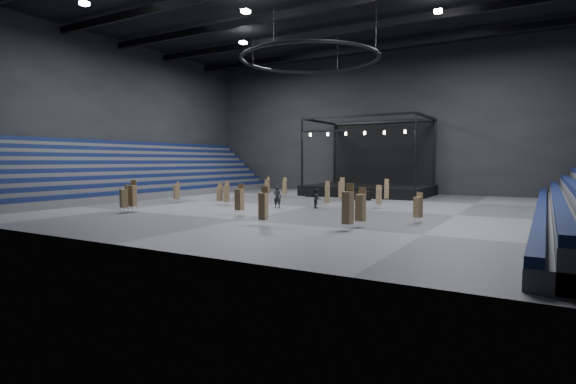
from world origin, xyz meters
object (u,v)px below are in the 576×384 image
Objects in this scene: chair_stack_8 at (124,198)px; man_center at (277,197)px; flight_case_mid at (355,196)px; chair_stack_6 at (177,191)px; stage at (371,183)px; chair_stack_1 at (263,206)px; flight_case_left at (310,194)px; chair_stack_12 at (387,190)px; chair_stack_14 at (220,193)px; chair_stack_15 at (418,207)px; chair_stack_7 at (239,199)px; flight_case_right at (364,196)px; chair_stack_5 at (226,193)px; chair_stack_3 at (285,187)px; chair_stack_4 at (348,207)px; chair_stack_11 at (342,189)px; chair_stack_0 at (267,186)px; chair_stack_13 at (361,207)px; chair_stack_2 at (132,195)px; crew_member at (317,199)px; chair_stack_10 at (379,196)px.

chair_stack_8 is 1.17× the size of man_center.
flight_case_mid is 18.20m from chair_stack_6.
chair_stack_1 is (2.92, -28.22, -0.17)m from stage.
chair_stack_12 reaches higher than flight_case_left.
chair_stack_12 is 16.51m from chair_stack_14.
chair_stack_15 is (11.07, -22.07, -0.37)m from stage.
chair_stack_7 is 8.77m from chair_stack_14.
flight_case_right is 0.57× the size of chair_stack_7.
chair_stack_5 is 0.99× the size of chair_stack_12.
chair_stack_3 is at bearing 162.47° from chair_stack_12.
chair_stack_4 is at bearing -57.79° from flight_case_left.
chair_stack_6 is at bearing -168.98° from chair_stack_15.
chair_stack_4 reaches higher than chair_stack_11.
chair_stack_0 is 25.32m from chair_stack_13.
chair_stack_13 reaches higher than chair_stack_5.
stage is 28.98m from chair_stack_2.
flight_case_mid is 19.63m from chair_stack_13.
chair_stack_5 is 0.95× the size of chair_stack_7.
stage is at bearing 52.67° from chair_stack_14.
chair_stack_4 is at bearing -98.14° from chair_stack_12.
chair_stack_2 is 1.04× the size of chair_stack_11.
chair_stack_3 is 22.56m from chair_stack_15.
chair_stack_7 is (-2.45, -17.03, 0.87)m from flight_case_mid.
chair_stack_15 is (15.96, -15.53, 0.72)m from flight_case_left.
chair_stack_1 is at bearing -84.71° from flight_case_mid.
chair_stack_13 is at bearing -152.74° from crew_member.
chair_stack_3 is 0.97× the size of chair_stack_12.
chair_stack_0 is 1.02× the size of chair_stack_3.
flight_case_right is 0.55× the size of chair_stack_13.
chair_stack_4 is 1.46× the size of man_center.
chair_stack_10 is at bearing 109.27° from chair_stack_13.
chair_stack_6 reaches higher than flight_case_right.
flight_case_left is 21.99m from chair_stack_8.
chair_stack_13 is at bearing 1.56° from chair_stack_6.
chair_stack_8 is at bearing -146.95° from chair_stack_12.
chair_stack_0 is 0.82× the size of chair_stack_4.
chair_stack_8 is at bearing -121.55° from flight_case_right.
chair_stack_8 reaches higher than flight_case_right.
chair_stack_2 reaches higher than chair_stack_0.
chair_stack_1 reaches higher than chair_stack_0.
chair_stack_5 reaches higher than chair_stack_6.
man_center is at bearing -2.66° from chair_stack_5.
stage is at bearing 74.75° from chair_stack_6.
chair_stack_6 reaches higher than chair_stack_14.
chair_stack_7 reaches higher than flight_case_mid.
chair_stack_15 reaches higher than crew_member.
chair_stack_2 is at bearing 171.15° from chair_stack_1.
chair_stack_11 is at bearing -95.54° from flight_case_mid.
chair_stack_1 reaches higher than chair_stack_13.
chair_stack_4 is at bearing -72.10° from flight_case_right.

